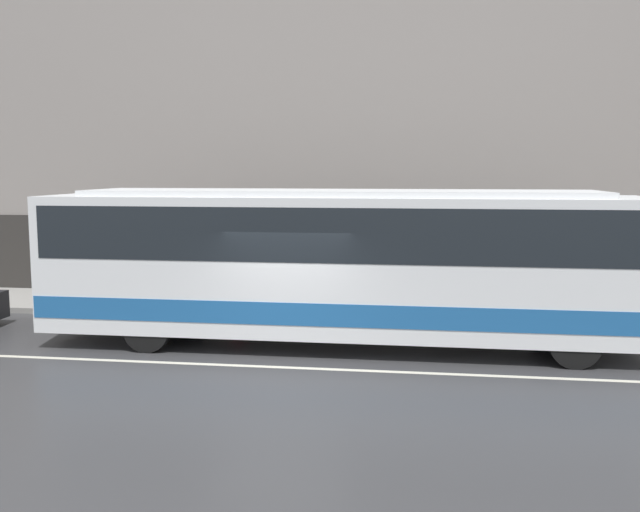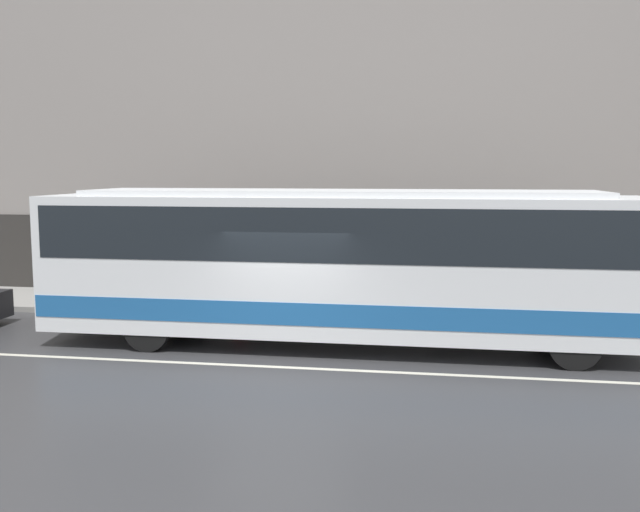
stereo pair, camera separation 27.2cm
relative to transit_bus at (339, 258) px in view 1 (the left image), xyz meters
name	(u,v)px [view 1 (the left image)]	position (x,y,z in m)	size (l,w,h in m)	color
ground_plane	(281,367)	(-0.87, -1.90, -1.85)	(60.00, 60.00, 0.00)	#38383A
sidewalk	(322,308)	(-0.87, 3.58, -1.78)	(60.00, 2.97, 0.15)	gray
building_facade	(330,139)	(-0.87, 5.21, 2.69)	(60.00, 0.35, 9.42)	gray
lane_stripe	(281,367)	(-0.87, -1.90, -1.85)	(54.00, 0.14, 0.01)	beige
transit_bus	(339,258)	(0.00, 0.00, 0.00)	(12.40, 2.61, 3.28)	white
pedestrian_waiting	(237,277)	(-3.00, 2.92, -0.90)	(0.36, 0.36, 1.71)	maroon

